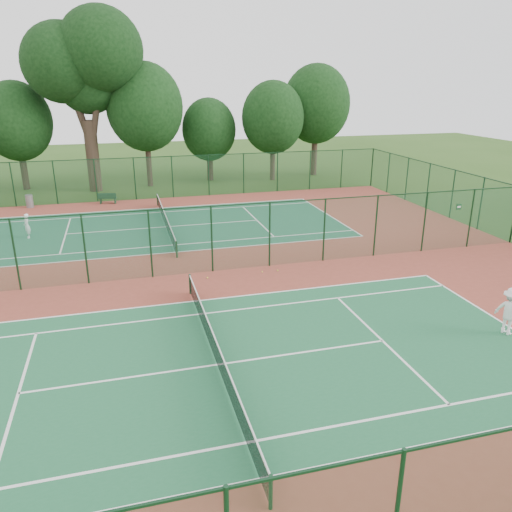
# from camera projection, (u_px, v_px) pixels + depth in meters

# --- Properties ---
(ground) EXTENTS (120.00, 120.00, 0.00)m
(ground) POSITION_uv_depth(u_px,v_px,m) (183.00, 274.00, 25.55)
(ground) COLOR #2C4F18
(ground) RESTS_ON ground
(red_pad) EXTENTS (40.00, 36.00, 0.01)m
(red_pad) POSITION_uv_depth(u_px,v_px,m) (183.00, 274.00, 25.55)
(red_pad) COLOR brown
(red_pad) RESTS_ON ground
(court_near) EXTENTS (23.77, 10.97, 0.01)m
(court_near) POSITION_uv_depth(u_px,v_px,m) (217.00, 365.00, 17.36)
(court_near) COLOR #1E5F39
(court_near) RESTS_ON red_pad
(court_far) EXTENTS (23.77, 10.97, 0.01)m
(court_far) POSITION_uv_depth(u_px,v_px,m) (166.00, 227.00, 33.73)
(court_far) COLOR #1B583A
(court_far) RESTS_ON red_pad
(fence_north) EXTENTS (40.00, 0.09, 3.50)m
(fence_north) POSITION_uv_depth(u_px,v_px,m) (154.00, 178.00, 41.34)
(fence_north) COLOR #164325
(fence_north) RESTS_ON ground
(fence_divider) EXTENTS (40.00, 0.09, 3.50)m
(fence_divider) POSITION_uv_depth(u_px,v_px,m) (182.00, 241.00, 24.97)
(fence_divider) COLOR #1C5533
(fence_divider) RESTS_ON ground
(tennis_net_near) EXTENTS (0.10, 12.90, 0.97)m
(tennis_net_near) POSITION_uv_depth(u_px,v_px,m) (217.00, 351.00, 17.18)
(tennis_net_near) COLOR #143920
(tennis_net_near) RESTS_ON ground
(tennis_net_far) EXTENTS (0.10, 12.90, 0.97)m
(tennis_net_far) POSITION_uv_depth(u_px,v_px,m) (165.00, 219.00, 33.56)
(tennis_net_far) COLOR black
(tennis_net_far) RESTS_ON ground
(player_near) EXTENTS (1.08, 1.39, 1.90)m
(player_near) POSITION_uv_depth(u_px,v_px,m) (510.00, 311.00, 19.22)
(player_near) COLOR white
(player_near) RESTS_ON court_near
(player_far) EXTENTS (0.50, 0.64, 1.54)m
(player_far) POSITION_uv_depth(u_px,v_px,m) (27.00, 226.00, 31.15)
(player_far) COLOR white
(player_far) RESTS_ON court_far
(trash_bin) EXTENTS (0.69, 0.69, 1.00)m
(trash_bin) POSITION_uv_depth(u_px,v_px,m) (29.00, 201.00, 38.76)
(trash_bin) COLOR gray
(trash_bin) RESTS_ON red_pad
(bench) EXTENTS (1.49, 0.69, 0.88)m
(bench) POSITION_uv_depth(u_px,v_px,m) (108.00, 198.00, 39.98)
(bench) COLOR #13381F
(bench) RESTS_ON red_pad
(stray_ball_a) EXTENTS (0.07, 0.07, 0.07)m
(stray_ball_a) POSITION_uv_depth(u_px,v_px,m) (262.00, 272.00, 25.75)
(stray_ball_a) COLOR #DBED37
(stray_ball_a) RESTS_ON red_pad
(stray_ball_b) EXTENTS (0.07, 0.07, 0.07)m
(stray_ball_b) POSITION_uv_depth(u_px,v_px,m) (278.00, 270.00, 25.91)
(stray_ball_b) COLOR #B9D631
(stray_ball_b) RESTS_ON red_pad
(stray_ball_c) EXTENTS (0.07, 0.07, 0.07)m
(stray_ball_c) POSITION_uv_depth(u_px,v_px,m) (207.00, 278.00, 24.96)
(stray_ball_c) COLOR yellow
(stray_ball_c) RESTS_ON red_pad
(big_tree) EXTENTS (9.96, 7.29, 15.29)m
(big_tree) POSITION_uv_depth(u_px,v_px,m) (84.00, 62.00, 41.53)
(big_tree) COLOR #35251C
(big_tree) RESTS_ON ground
(evergreen_row) EXTENTS (39.00, 5.00, 12.00)m
(evergreen_row) POSITION_uv_depth(u_px,v_px,m) (155.00, 184.00, 47.74)
(evergreen_row) COLOR black
(evergreen_row) RESTS_ON ground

